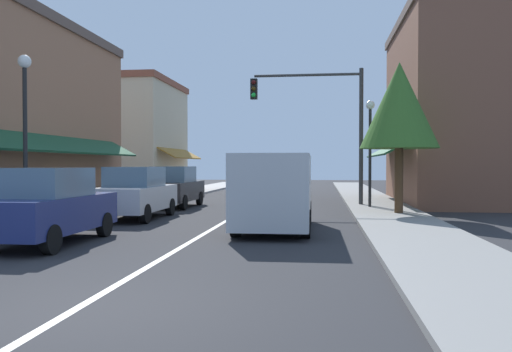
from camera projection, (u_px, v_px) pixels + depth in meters
name	position (u px, v px, depth m)	size (l,w,h in m)	color
ground_plane	(254.00, 204.00, 24.30)	(80.00, 80.00, 0.00)	#28282B
sidewalk_left	(140.00, 202.00, 24.98)	(2.60, 56.00, 0.12)	#A39E99
sidewalk_right	(375.00, 204.00, 23.61)	(2.60, 56.00, 0.12)	gray
lane_center_stripe	(254.00, 204.00, 24.30)	(0.14, 52.00, 0.01)	silver
storefront_right_block	(451.00, 111.00, 25.04)	(6.14, 10.20, 8.84)	brown
storefront_far_left	(130.00, 137.00, 35.35)	(7.18, 8.20, 7.47)	beige
parked_car_nearest_left	(47.00, 206.00, 12.11)	(1.80, 4.11, 1.77)	navy
parked_car_second_left	(136.00, 193.00, 17.78)	(1.79, 4.11, 1.77)	#B7BABF
parked_car_third_left	(174.00, 187.00, 22.64)	(1.81, 4.11, 1.77)	black
van_in_lane	(275.00, 189.00, 14.79)	(2.05, 5.20, 2.12)	#B2B7BC
traffic_signal_mast_arm	(323.00, 113.00, 22.97)	(4.93, 0.50, 6.04)	#333333
street_lamp_left_near	(25.00, 113.00, 14.44)	(0.36, 0.36, 4.86)	black
street_lamp_right_mid	(370.00, 136.00, 21.47)	(0.36, 0.36, 4.47)	black
tree_right_near	(399.00, 106.00, 18.71)	(2.80, 2.80, 5.50)	#4C331E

